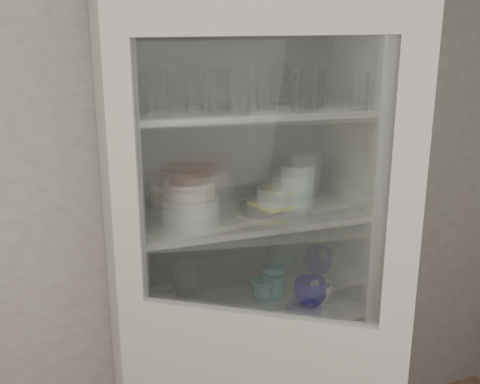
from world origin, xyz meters
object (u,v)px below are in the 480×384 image
object	(u,v)px
plate_stack_front	(190,209)
measuring_cups	(159,322)
cupboard_door	(255,378)
teal_jar	(273,283)
tin_box	(263,384)
glass_platter	(275,208)
yellow_trivet	(275,204)
cream_bowl	(189,189)
white_ramekin	(275,195)
goblet_1	(202,84)
mug_white	(321,294)
goblet_0	(155,84)
goblet_3	(280,82)
goblet_2	(290,85)
terracotta_bowl	(189,174)
grey_bowl_stack	(297,187)
white_canister	(163,304)
mug_blue	(310,292)
pantry_cabinet	(235,282)
mug_teal	(262,290)
plate_stack_back	(175,196)

from	to	relation	value
plate_stack_front	measuring_cups	xyz separation A→B (m)	(-0.13, -0.00, -0.43)
cupboard_door	measuring_cups	size ratio (longest dim) A/B	19.56
teal_jar	tin_box	size ratio (longest dim) A/B	0.58
glass_platter	yellow_trivet	bearing A→B (deg)	0.00
cream_bowl	white_ramekin	distance (m)	0.37
goblet_1	mug_white	world-z (taller)	goblet_1
tin_box	teal_jar	bearing A→B (deg)	44.09
goblet_0	goblet_3	bearing A→B (deg)	0.32
goblet_2	yellow_trivet	world-z (taller)	goblet_2
terracotta_bowl	white_ramekin	size ratio (longest dim) A/B	1.42
goblet_1	grey_bowl_stack	bearing A→B (deg)	-14.10
goblet_1	plate_stack_front	world-z (taller)	goblet_1
terracotta_bowl	white_ramekin	world-z (taller)	terracotta_bowl
goblet_3	terracotta_bowl	size ratio (longest dim) A/B	0.87
terracotta_bowl	white_canister	world-z (taller)	terracotta_bowl
goblet_1	mug_blue	world-z (taller)	goblet_1
goblet_2	tin_box	size ratio (longest dim) A/B	0.77
yellow_trivet	mug_blue	world-z (taller)	yellow_trivet
plate_stack_front	white_ramekin	xyz separation A→B (m)	(0.36, 0.04, 0.01)
pantry_cabinet	goblet_3	xyz separation A→B (m)	(0.21, 0.04, 0.81)
cupboard_door	mug_teal	size ratio (longest dim) A/B	19.10
goblet_1	teal_jar	size ratio (longest dim) A/B	1.55
white_canister	grey_bowl_stack	bearing A→B (deg)	-3.40
mug_blue	teal_jar	distance (m)	0.17
goblet_2	mug_blue	world-z (taller)	goblet_2
goblet_0	plate_stack_back	distance (m)	0.44
mug_blue	white_canister	xyz separation A→B (m)	(-0.59, 0.09, 0.01)
grey_bowl_stack	teal_jar	world-z (taller)	grey_bowl_stack
white_ramekin	tin_box	size ratio (longest dim) A/B	0.72
mug_teal	plate_stack_back	bearing A→B (deg)	149.64
mug_teal	white_ramekin	bearing A→B (deg)	-40.59
cupboard_door	mug_white	xyz separation A→B (m)	(0.45, 0.39, 0.03)
white_ramekin	mug_white	bearing A→B (deg)	-25.67
yellow_trivet	mug_teal	world-z (taller)	yellow_trivet
plate_stack_front	cream_bowl	world-z (taller)	cream_bowl
yellow_trivet	measuring_cups	xyz separation A→B (m)	(-0.49, -0.04, -0.40)
white_canister	goblet_0	bearing A→B (deg)	76.90
yellow_trivet	white_ramekin	distance (m)	0.04
cupboard_door	yellow_trivet	distance (m)	0.69
goblet_1	goblet_3	world-z (taller)	same
mug_teal	tin_box	bearing A→B (deg)	-115.13
grey_bowl_stack	teal_jar	bearing A→B (deg)	139.52
terracotta_bowl	glass_platter	world-z (taller)	terracotta_bowl
cupboard_door	goblet_2	distance (m)	1.12
grey_bowl_stack	mug_teal	bearing A→B (deg)	163.39
tin_box	yellow_trivet	bearing A→B (deg)	25.37
tin_box	measuring_cups	bearing A→B (deg)	-178.04
pantry_cabinet	cream_bowl	bearing A→B (deg)	-153.37
mug_blue	tin_box	world-z (taller)	mug_blue
plate_stack_back	cupboard_door	bearing A→B (deg)	-81.55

